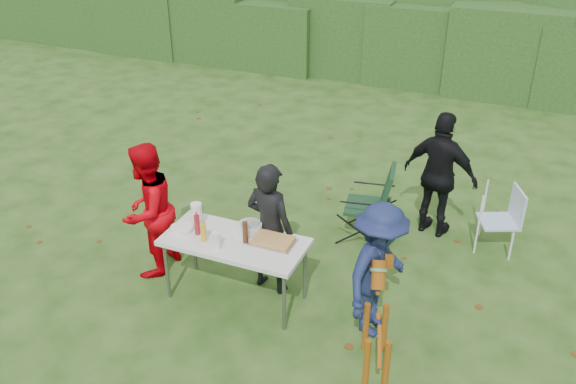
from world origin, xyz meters
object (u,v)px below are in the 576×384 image
at_px(person_black_puffy, 440,175).
at_px(paper_towel_roll, 197,214).
at_px(folding_table, 235,244).
at_px(beer_bottle, 245,232).
at_px(dog, 377,329).
at_px(child, 378,271).
at_px(mustard_bottle, 203,233).
at_px(lawn_chair, 498,219).
at_px(ketchup_bottle, 197,225).
at_px(person_cook, 270,228).
at_px(person_red_jacket, 147,210).
at_px(camping_chair, 368,202).

xyz_separation_m(person_black_puffy, paper_towel_roll, (-2.20, -2.08, 0.06)).
distance_m(folding_table, beer_bottle, 0.22).
relative_size(dog, paper_towel_roll, 3.83).
bearing_deg(dog, child, -0.94).
bearing_deg(mustard_bottle, lawn_chair, 39.48).
height_order(person_black_puffy, ketchup_bottle, person_black_puffy).
relative_size(person_cook, dog, 1.52).
xyz_separation_m(folding_table, person_red_jacket, (-1.13, 0.10, 0.10)).
height_order(dog, ketchup_bottle, ketchup_bottle).
bearing_deg(child, lawn_chair, -11.73).
relative_size(child, paper_towel_roll, 5.52).
bearing_deg(lawn_chair, mustard_bottle, 15.53).
bearing_deg(lawn_chair, child, 41.11).
bearing_deg(beer_bottle, child, 3.34).
height_order(person_red_jacket, camping_chair, person_red_jacket).
relative_size(folding_table, child, 1.04).
distance_m(folding_table, mustard_bottle, 0.35).
relative_size(person_red_jacket, beer_bottle, 6.55).
distance_m(child, lawn_chair, 2.26).
relative_size(person_cook, child, 1.05).
relative_size(mustard_bottle, beer_bottle, 0.83).
xyz_separation_m(folding_table, mustard_bottle, (-0.28, -0.14, 0.15)).
bearing_deg(folding_table, mustard_bottle, -153.78).
xyz_separation_m(ketchup_bottle, paper_towel_roll, (-0.10, 0.16, 0.02)).
height_order(person_red_jacket, lawn_chair, person_red_jacket).
distance_m(dog, ketchup_bottle, 2.15).
relative_size(person_red_jacket, camping_chair, 1.60).
bearing_deg(beer_bottle, lawn_chair, 42.19).
distance_m(folding_table, person_red_jacket, 1.14).
xyz_separation_m(lawn_chair, paper_towel_roll, (-2.96, -2.01, 0.47)).
height_order(beer_bottle, paper_towel_roll, paper_towel_roll).
height_order(lawn_chair, mustard_bottle, mustard_bottle).
distance_m(person_red_jacket, beer_bottle, 1.26).
bearing_deg(person_red_jacket, person_black_puffy, 126.37).
distance_m(dog, mustard_bottle, 2.00).
distance_m(camping_chair, paper_towel_roll, 2.21).
relative_size(dog, beer_bottle, 4.15).
relative_size(mustard_bottle, paper_towel_roll, 0.77).
xyz_separation_m(folding_table, lawn_chair, (2.46, 2.12, -0.28)).
bearing_deg(person_cook, ketchup_bottle, 37.58).
distance_m(dog, camping_chair, 2.31).
relative_size(folding_table, mustard_bottle, 7.50).
distance_m(child, paper_towel_roll, 2.02).
distance_m(dog, lawn_chair, 2.68).
height_order(camping_chair, lawn_chair, camping_chair).
bearing_deg(person_cook, mustard_bottle, 49.23).
bearing_deg(dog, person_black_puffy, -17.88).
distance_m(mustard_bottle, beer_bottle, 0.43).
relative_size(ketchup_bottle, beer_bottle, 0.92).
bearing_deg(mustard_bottle, camping_chair, 57.24).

